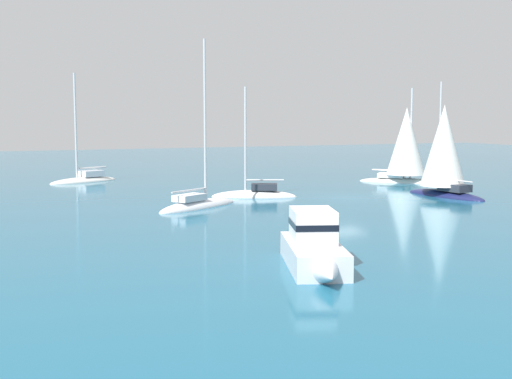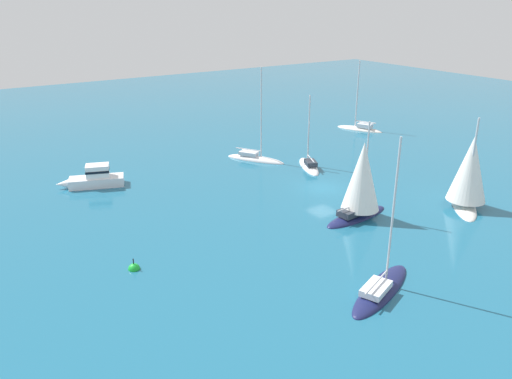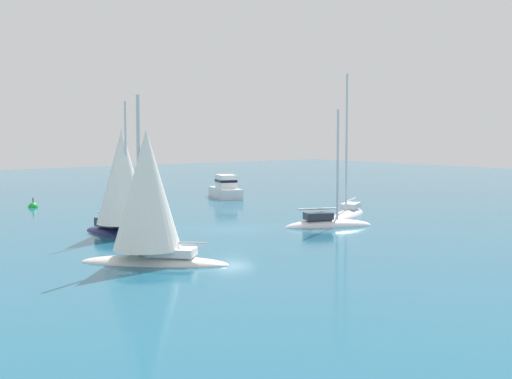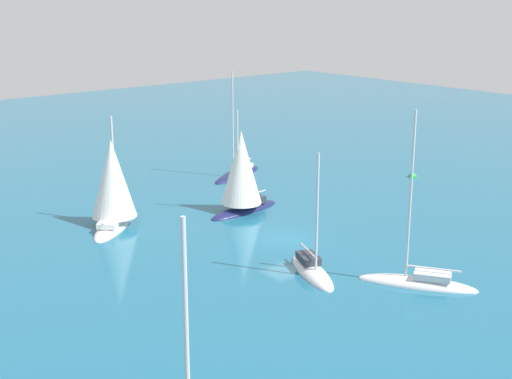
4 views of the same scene
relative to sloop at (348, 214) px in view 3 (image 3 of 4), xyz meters
The scene contains 7 objects.
ground_plane 11.43m from the sloop, behind, with size 160.00×160.00×0.00m, color #1E607F.
sloop is the anchor object (origin of this frame).
sloop_1 18.68m from the sloop, behind, with size 3.56×7.33×8.74m.
yacht_1 6.57m from the sloop, 146.98° to the right, with size 6.26×3.97×8.41m.
cabin_cruiser 18.19m from the sloop, 85.44° to the left, with size 3.61×6.65×2.21m.
yacht_2 23.68m from the sloop, 159.36° to the right, with size 6.62×6.76×8.66m.
channel_buoy 26.49m from the sloop, 128.55° to the left, with size 0.82×0.82×1.23m.
Camera 3 is at (-28.84, -39.67, 6.64)m, focal length 52.70 mm.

